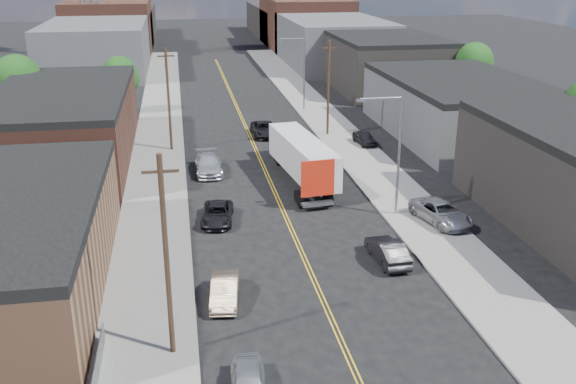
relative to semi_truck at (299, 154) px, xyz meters
name	(u,v)px	position (x,y,z in m)	size (l,w,h in m)	color
ground	(240,113)	(-2.54, 25.61, -2.24)	(260.00, 260.00, 0.00)	black
centerline	(255,147)	(-2.54, 10.61, -2.24)	(0.32, 120.00, 0.01)	gold
sidewalk_left	(158,150)	(-12.04, 10.61, -2.17)	(5.00, 140.00, 0.15)	slate
sidewalk_right	(346,142)	(6.96, 10.61, -2.17)	(5.00, 140.00, 0.15)	slate
warehouse_brown	(63,124)	(-20.54, 9.61, 1.06)	(12.00, 26.00, 6.60)	#4F2A1F
industrial_right_b	(459,106)	(19.46, 11.61, 0.81)	(14.00, 24.00, 6.10)	#3D3E40
industrial_right_c	(384,62)	(19.46, 37.61, 1.56)	(14.00, 22.00, 7.60)	black
skyline_left_a	(98,47)	(-22.54, 60.61, 1.76)	(16.00, 30.00, 8.00)	#3D3E40
skyline_right_a	(333,42)	(17.46, 60.61, 1.76)	(16.00, 30.00, 8.00)	#3D3E40
skyline_left_b	(110,26)	(-22.54, 85.61, 2.76)	(16.00, 26.00, 10.00)	#4F2A1F
skyline_right_b	(305,23)	(17.46, 85.61, 2.76)	(16.00, 26.00, 10.00)	#4F2A1F
skyline_left_c	(118,24)	(-22.54, 105.61, 1.26)	(16.00, 40.00, 7.00)	black
skyline_right_c	(289,21)	(17.46, 105.61, 1.26)	(16.00, 40.00, 7.00)	black
streetlight_near	(394,146)	(5.06, -9.39, 3.08)	(3.39, 0.25, 9.00)	gray
streetlight_far	(301,68)	(5.06, 25.61, 3.08)	(3.39, 0.25, 9.00)	gray
utility_pole_left_near	(166,257)	(-10.74, -24.39, 2.90)	(1.60, 0.26, 10.00)	black
utility_pole_left_far	(169,99)	(-10.74, 10.61, 2.90)	(1.60, 0.26, 10.00)	black
utility_pole_right	(328,88)	(5.66, 13.61, 2.90)	(1.60, 0.26, 10.00)	black
tree_left_mid	(18,82)	(-26.48, 20.61, 3.24)	(5.10, 5.04, 8.37)	black
tree_left_far	(120,76)	(-16.48, 27.61, 2.32)	(4.35, 4.20, 6.97)	black
tree_right_far	(475,64)	(27.52, 25.61, 2.93)	(4.85, 4.76, 7.91)	black
semi_truck	(299,154)	(0.00, 0.00, 0.00)	(3.91, 15.30, 3.94)	beige
car_left_a	(248,383)	(-7.54, -28.14, -1.58)	(1.55, 3.86, 1.32)	#ADB1B3
car_left_b	(225,290)	(-7.90, -19.80, -1.56)	(1.44, 4.14, 1.36)	#7C6651
car_left_c	(217,214)	(-7.54, -8.39, -1.60)	(2.14, 4.64, 1.29)	black
car_left_d	(208,164)	(-7.54, 2.98, -1.45)	(2.22, 5.46, 1.59)	#B2B4B7
car_right_oncoming	(387,251)	(2.46, -16.58, -1.51)	(1.56, 4.47, 1.47)	black
car_right_lot_a	(441,213)	(8.08, -11.48, -1.35)	(2.46, 5.33, 1.48)	#98999C
car_right_lot_c	(365,138)	(8.46, 9.13, -1.44)	(1.55, 3.85, 1.31)	black
car_ahead_truck	(264,129)	(-1.04, 14.58, -1.51)	(2.42, 5.25, 1.46)	black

